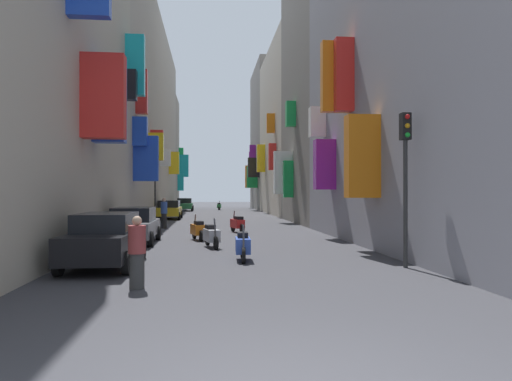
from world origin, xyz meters
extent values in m
plane|color=#38383D|center=(0.00, 30.00, 0.00)|extent=(140.00, 140.00, 0.00)
cube|color=red|center=(-4.31, 10.81, 5.25)|extent=(1.39, 0.56, 2.76)
cube|color=blue|center=(-4.44, 12.35, 5.45)|extent=(1.12, 0.65, 3.10)
cube|color=#BCB29E|center=(-8.00, 17.98, 9.31)|extent=(6.00, 3.96, 18.63)
cube|color=black|center=(-4.69, 18.16, 7.34)|extent=(0.62, 0.54, 1.47)
cube|color=#19B2BF|center=(-4.54, 18.73, 8.47)|extent=(0.93, 0.50, 3.03)
cube|color=#B2A899|center=(-8.00, 21.71, 7.30)|extent=(6.00, 3.50, 14.59)
cube|color=blue|center=(-4.33, 21.16, 3.98)|extent=(1.34, 0.48, 2.50)
cube|color=red|center=(-4.68, 21.97, 7.85)|extent=(0.65, 0.49, 2.53)
cube|color=blue|center=(-4.61, 20.93, 5.43)|extent=(0.78, 0.53, 1.59)
cube|color=#B2A899|center=(-8.00, 38.31, 8.74)|extent=(6.00, 29.70, 17.48)
cube|color=red|center=(-4.56, 28.50, 5.76)|extent=(0.89, 0.56, 1.58)
cube|color=yellow|center=(-4.48, 43.67, 5.20)|extent=(1.04, 0.58, 2.32)
cube|color=yellow|center=(-4.42, 26.13, 5.13)|extent=(1.16, 0.56, 1.81)
cube|color=white|center=(-4.55, 34.75, 5.06)|extent=(0.89, 0.43, 1.40)
cube|color=#9E9384|center=(-8.00, 56.58, 7.27)|extent=(6.00, 6.84, 14.53)
cube|color=green|center=(-4.69, 59.25, 7.25)|extent=(0.62, 0.58, 2.11)
cube|color=#19B2BF|center=(-4.60, 56.81, 3.52)|extent=(0.79, 0.58, 2.29)
cube|color=#19B2BF|center=(-4.30, 57.63, 5.73)|extent=(1.39, 0.52, 3.00)
cube|color=gray|center=(8.00, 10.78, 8.08)|extent=(6.00, 21.57, 16.17)
cube|color=orange|center=(4.44, 10.75, 3.34)|extent=(1.13, 0.60, 2.86)
cube|color=purple|center=(4.53, 16.27, 3.39)|extent=(0.95, 0.64, 2.33)
cube|color=red|center=(4.62, 13.50, 6.89)|extent=(0.75, 0.42, 2.98)
cube|color=orange|center=(4.40, 13.93, 6.90)|extent=(1.21, 0.42, 2.93)
cube|color=white|center=(4.61, 18.09, 5.66)|extent=(0.78, 0.59, 1.51)
cube|color=slate|center=(8.00, 26.80, 10.32)|extent=(6.00, 10.47, 20.64)
cube|color=green|center=(4.66, 26.88, 3.04)|extent=(0.69, 0.44, 2.57)
cube|color=white|center=(4.36, 27.29, 3.51)|extent=(1.28, 0.48, 3.01)
cube|color=green|center=(4.68, 26.03, 7.45)|extent=(0.64, 0.59, 1.71)
cube|color=#B2A899|center=(8.00, 39.89, 8.14)|extent=(6.00, 15.71, 16.28)
cube|color=yellow|center=(4.58, 42.95, 5.71)|extent=(0.85, 0.48, 2.88)
cube|color=red|center=(4.68, 35.01, 5.25)|extent=(0.64, 0.47, 2.33)
cube|color=orange|center=(4.64, 35.81, 8.30)|extent=(0.71, 0.35, 1.73)
cube|color=slate|center=(8.00, 53.87, 9.08)|extent=(6.00, 12.25, 18.16)
cube|color=purple|center=(4.58, 52.49, 5.82)|extent=(0.84, 0.50, 2.84)
cube|color=purple|center=(4.63, 52.63, 6.64)|extent=(0.75, 0.52, 2.95)
cube|color=black|center=(4.33, 48.36, 5.04)|extent=(1.34, 0.41, 2.28)
cube|color=green|center=(4.36, 50.42, 3.98)|extent=(1.29, 0.47, 2.60)
cube|color=orange|center=(4.57, 58.15, 4.31)|extent=(0.87, 0.48, 3.08)
cube|color=slate|center=(-3.95, 14.55, 0.61)|extent=(1.74, 4.01, 0.62)
cube|color=black|center=(-3.95, 14.75, 1.19)|extent=(1.53, 2.25, 0.55)
cylinder|color=black|center=(-3.08, 13.22, 0.30)|extent=(0.18, 0.60, 0.60)
cylinder|color=black|center=(-4.83, 13.22, 0.30)|extent=(0.18, 0.60, 0.60)
cylinder|color=black|center=(-3.08, 15.87, 0.30)|extent=(0.18, 0.60, 0.60)
cylinder|color=black|center=(-4.83, 15.87, 0.30)|extent=(0.18, 0.60, 0.60)
cube|color=#236638|center=(-3.64, 48.46, 0.59)|extent=(1.78, 4.22, 0.57)
cube|color=black|center=(-3.64, 48.67, 1.17)|extent=(1.57, 2.36, 0.59)
cylinder|color=black|center=(-2.75, 47.07, 0.30)|extent=(0.18, 0.60, 0.60)
cylinder|color=black|center=(-4.53, 47.07, 0.30)|extent=(0.18, 0.60, 0.60)
cylinder|color=black|center=(-2.75, 49.86, 0.30)|extent=(0.18, 0.60, 0.60)
cylinder|color=black|center=(-4.53, 49.86, 0.30)|extent=(0.18, 0.60, 0.60)
cube|color=gold|center=(-4.02, 32.20, 0.61)|extent=(1.80, 4.34, 0.62)
cube|color=black|center=(-4.02, 32.42, 1.20)|extent=(1.58, 2.43, 0.55)
cylinder|color=black|center=(-3.12, 30.77, 0.30)|extent=(0.18, 0.60, 0.60)
cylinder|color=black|center=(-4.92, 30.77, 0.30)|extent=(0.18, 0.60, 0.60)
cylinder|color=black|center=(-3.12, 33.63, 0.30)|extent=(0.18, 0.60, 0.60)
cylinder|color=black|center=(-4.92, 33.63, 0.30)|extent=(0.18, 0.60, 0.60)
cube|color=black|center=(-3.76, 8.55, 0.65)|extent=(1.65, 4.12, 0.70)
cube|color=black|center=(-3.76, 8.76, 1.25)|extent=(1.46, 2.31, 0.50)
cylinder|color=black|center=(-2.93, 7.19, 0.30)|extent=(0.18, 0.60, 0.60)
cylinder|color=black|center=(-4.58, 7.19, 0.30)|extent=(0.18, 0.60, 0.60)
cylinder|color=black|center=(-2.93, 9.91, 0.30)|extent=(0.18, 0.60, 0.60)
cylinder|color=black|center=(-4.58, 9.91, 0.30)|extent=(0.18, 0.60, 0.60)
cube|color=orange|center=(-1.34, 15.59, 0.46)|extent=(0.69, 1.11, 0.45)
cube|color=black|center=(-1.29, 15.40, 0.77)|extent=(0.45, 0.62, 0.16)
cylinder|color=#4C4C51|center=(-1.48, 16.09, 0.79)|extent=(0.13, 0.28, 0.68)
cylinder|color=black|center=(-1.51, 16.21, 0.24)|extent=(0.22, 0.49, 0.48)
cylinder|color=black|center=(-1.18, 14.96, 0.24)|extent=(0.22, 0.49, 0.48)
cube|color=#2D4CAD|center=(0.18, 9.37, 0.46)|extent=(0.48, 1.07, 0.45)
cube|color=black|center=(0.19, 9.57, 0.77)|extent=(0.34, 0.57, 0.16)
cylinder|color=#4C4C51|center=(0.16, 8.84, 0.79)|extent=(0.07, 0.28, 0.68)
cylinder|color=black|center=(0.16, 8.71, 0.24)|extent=(0.12, 0.48, 0.48)
cylinder|color=black|center=(0.21, 10.03, 0.24)|extent=(0.12, 0.48, 0.48)
cube|color=#287F3D|center=(0.39, 51.28, 0.46)|extent=(0.57, 1.19, 0.45)
cube|color=black|center=(0.37, 51.06, 0.77)|extent=(0.38, 0.59, 0.16)
cylinder|color=#4C4C51|center=(0.46, 51.85, 0.79)|extent=(0.09, 0.28, 0.68)
cylinder|color=black|center=(0.47, 51.99, 0.24)|extent=(0.15, 0.49, 0.48)
cylinder|color=black|center=(0.31, 50.56, 0.24)|extent=(0.15, 0.49, 0.48)
cube|color=red|center=(0.63, 19.29, 0.46)|extent=(0.74, 1.18, 0.45)
cube|color=black|center=(0.69, 19.10, 0.77)|extent=(0.47, 0.63, 0.16)
cylinder|color=#4C4C51|center=(0.47, 19.82, 0.79)|extent=(0.14, 0.28, 0.68)
cylinder|color=black|center=(0.43, 19.95, 0.24)|extent=(0.23, 0.49, 0.48)
cylinder|color=black|center=(0.83, 18.64, 0.24)|extent=(0.23, 0.49, 0.48)
cube|color=#ADADB2|center=(-0.76, 12.81, 0.46)|extent=(0.68, 1.23, 0.45)
cube|color=black|center=(-0.80, 13.02, 0.77)|extent=(0.43, 0.62, 0.16)
cylinder|color=#4C4C51|center=(-0.63, 12.24, 0.79)|extent=(0.12, 0.28, 0.68)
cylinder|color=black|center=(-0.60, 12.10, 0.24)|extent=(0.20, 0.49, 0.48)
cylinder|color=black|center=(-0.91, 13.52, 0.24)|extent=(0.20, 0.49, 0.48)
cylinder|color=black|center=(-3.47, 22.49, 0.43)|extent=(0.33, 0.33, 0.87)
cylinder|color=#335199|center=(-3.47, 22.49, 1.21)|extent=(0.39, 0.39, 0.69)
sphere|color=tan|center=(-3.47, 22.49, 1.67)|extent=(0.23, 0.23, 0.23)
cylinder|color=#343434|center=(-2.41, 5.50, 0.38)|extent=(0.45, 0.45, 0.76)
cylinder|color=maroon|center=(-2.41, 5.50, 1.07)|extent=(0.53, 0.53, 0.60)
sphere|color=tan|center=(-2.41, 5.50, 1.47)|extent=(0.21, 0.21, 0.21)
cylinder|color=#2D2D2D|center=(4.58, 7.58, 1.77)|extent=(0.12, 0.12, 3.55)
cube|color=black|center=(4.58, 7.58, 3.92)|extent=(0.26, 0.26, 0.75)
sphere|color=red|center=(4.58, 7.44, 4.17)|extent=(0.14, 0.14, 0.14)
sphere|color=orange|center=(4.58, 7.44, 3.92)|extent=(0.14, 0.14, 0.14)
sphere|color=green|center=(4.58, 7.44, 3.67)|extent=(0.14, 0.14, 0.14)
cylinder|color=#2D2D2D|center=(-4.58, 27.67, 1.73)|extent=(0.12, 0.12, 3.47)
cube|color=black|center=(-4.58, 27.67, 3.84)|extent=(0.26, 0.26, 0.75)
sphere|color=red|center=(-4.58, 27.53, 4.09)|extent=(0.14, 0.14, 0.14)
sphere|color=orange|center=(-4.58, 27.53, 3.84)|extent=(0.14, 0.14, 0.14)
sphere|color=green|center=(-4.58, 27.53, 3.59)|extent=(0.14, 0.14, 0.14)
camera|label=1|loc=(-0.86, -4.61, 2.08)|focal=32.05mm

